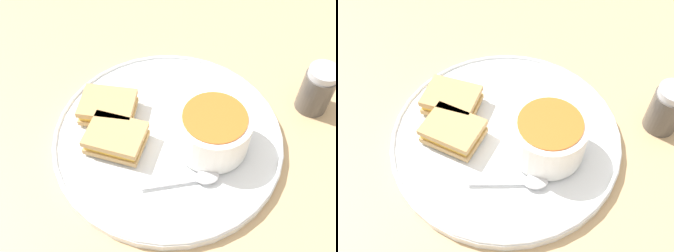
# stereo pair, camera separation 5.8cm
# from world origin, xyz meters

# --- Properties ---
(ground_plane) EXTENTS (2.40, 2.40, 0.00)m
(ground_plane) POSITION_xyz_m (0.00, 0.00, 0.00)
(ground_plane) COLOR tan
(plate) EXTENTS (0.35, 0.35, 0.02)m
(plate) POSITION_xyz_m (0.00, 0.00, 0.01)
(plate) COLOR white
(plate) RESTS_ON ground_plane
(soup_bowl) EXTENTS (0.11, 0.11, 0.06)m
(soup_bowl) POSITION_xyz_m (0.07, -0.02, 0.05)
(soup_bowl) COLOR white
(soup_bowl) RESTS_ON plate
(spoon) EXTENTS (0.11, 0.04, 0.01)m
(spoon) POSITION_xyz_m (0.05, -0.08, 0.02)
(spoon) COLOR silver
(spoon) RESTS_ON plate
(sandwich_half_near) EXTENTS (0.09, 0.07, 0.03)m
(sandwich_half_near) POSITION_xyz_m (-0.09, 0.04, 0.03)
(sandwich_half_near) COLOR tan
(sandwich_half_near) RESTS_ON plate
(sandwich_half_far) EXTENTS (0.10, 0.08, 0.03)m
(sandwich_half_far) POSITION_xyz_m (-0.08, -0.02, 0.03)
(sandwich_half_far) COLOR tan
(sandwich_half_far) RESTS_ON plate
(salt_shaker) EXTENTS (0.05, 0.05, 0.08)m
(salt_shaker) POSITION_xyz_m (0.23, 0.08, 0.04)
(salt_shaker) COLOR #4C4742
(salt_shaker) RESTS_ON ground_plane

